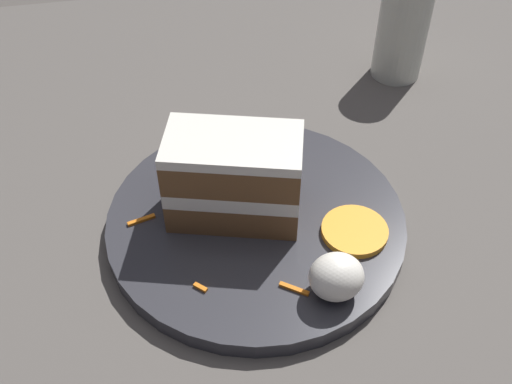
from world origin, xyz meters
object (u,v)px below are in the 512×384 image
at_px(plate, 256,221).
at_px(cream_dollop, 336,277).
at_px(cake_slice, 234,177).
at_px(drinking_glass, 401,38).
at_px(orange_garnish, 355,231).

distance_m(plate, cream_dollop, 0.12).
height_order(cake_slice, drinking_glass, drinking_glass).
height_order(cake_slice, cream_dollop, cake_slice).
xyz_separation_m(cream_dollop, orange_garnish, (-0.04, -0.06, -0.02)).
relative_size(cake_slice, cream_dollop, 2.91).
xyz_separation_m(plate, drinking_glass, (-0.23, -0.23, 0.04)).
xyz_separation_m(orange_garnish, drinking_glass, (-0.15, -0.27, 0.03)).
distance_m(cake_slice, cream_dollop, 0.13).
xyz_separation_m(plate, orange_garnish, (-0.09, 0.04, 0.01)).
bearing_deg(plate, drinking_glass, -134.83).
distance_m(orange_garnish, drinking_glass, 0.31).
height_order(orange_garnish, drinking_glass, drinking_glass).
bearing_deg(orange_garnish, plate, -25.33).
bearing_deg(cream_dollop, plate, -64.30).
height_order(cream_dollop, drinking_glass, drinking_glass).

